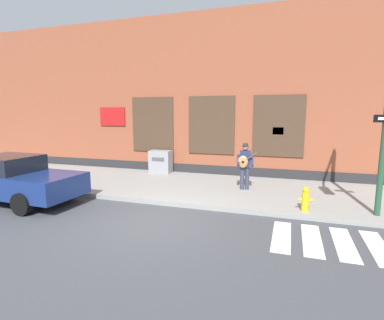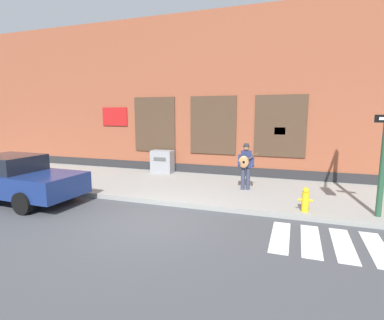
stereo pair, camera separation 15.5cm
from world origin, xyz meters
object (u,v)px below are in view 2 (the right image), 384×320
at_px(red_car, 15,178).
at_px(fire_hydrant, 305,200).
at_px(utility_box, 162,162).
at_px(busker, 246,164).

height_order(red_car, fire_hydrant, red_car).
distance_m(utility_box, fire_hydrant, 7.29).
bearing_deg(busker, utility_box, 155.00).
bearing_deg(utility_box, red_car, -117.93).
bearing_deg(fire_hydrant, busker, 136.16).
distance_m(red_car, busker, 7.83).
xyz_separation_m(red_car, busker, (7.03, 3.43, 0.34)).
height_order(utility_box, fire_hydrant, utility_box).
bearing_deg(utility_box, fire_hydrant, -32.05).
relative_size(utility_box, fire_hydrant, 1.48).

